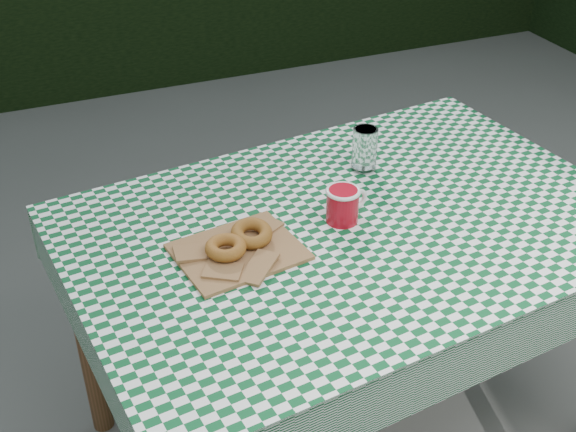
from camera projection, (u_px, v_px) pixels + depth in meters
The scene contains 7 objects.
table at pixel (347, 340), 1.97m from camera, with size 1.32×0.88×0.75m, color brown.
tablecloth at pixel (353, 222), 1.76m from camera, with size 1.34×0.90×0.01m, color #0B4722.
paper_bag at pixel (238, 251), 1.64m from camera, with size 0.27×0.22×0.01m, color #966441.
bagel_front at pixel (226, 248), 1.62m from camera, with size 0.09×0.09×0.03m, color #905F1D.
bagel_back at pixel (252, 233), 1.66m from camera, with size 0.09×0.09×0.03m, color brown.
coffee_mug at pixel (342, 205), 1.73m from camera, with size 0.15×0.15×0.09m, color #A30A19, non-canonical shape.
drinking_glass at pixel (365, 149), 1.93m from camera, with size 0.07×0.07×0.12m, color white.
Camera 1 is at (-0.58, -1.13, 1.73)m, focal length 46.02 mm.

